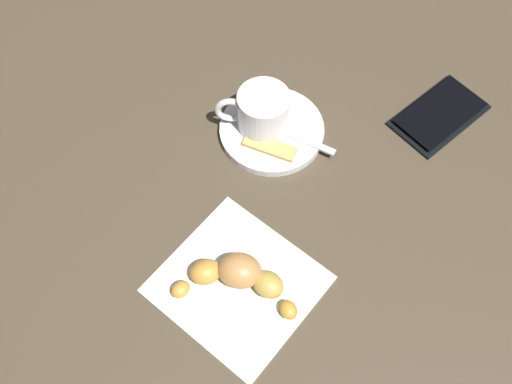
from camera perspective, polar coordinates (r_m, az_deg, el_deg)
ground_plane at (r=0.74m, az=-0.24°, el=-0.87°), size 1.80×1.80×0.00m
saucer at (r=0.79m, az=1.54°, el=6.01°), size 0.14×0.14×0.01m
espresso_cup at (r=0.77m, az=0.56°, el=7.87°), size 0.07×0.09×0.06m
teaspoon at (r=0.78m, az=2.11°, el=6.21°), size 0.02×0.12×0.01m
sugar_packet at (r=0.77m, az=1.33°, el=4.41°), size 0.03×0.07×0.01m
napkin at (r=0.69m, az=-1.77°, el=-8.87°), size 0.19×0.20×0.00m
croissant at (r=0.68m, az=-1.71°, el=-8.19°), size 0.09×0.15×0.04m
cell_phone at (r=0.85m, az=17.37°, el=7.21°), size 0.15×0.12×0.01m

